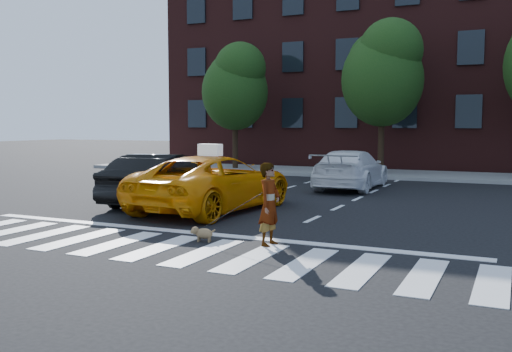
# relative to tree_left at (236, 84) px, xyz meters

# --- Properties ---
(ground) EXTENTS (120.00, 120.00, 0.00)m
(ground) POSITION_rel_tree_left_xyz_m (6.97, -17.00, -4.44)
(ground) COLOR black
(ground) RESTS_ON ground
(crosswalk) EXTENTS (13.00, 2.40, 0.01)m
(crosswalk) POSITION_rel_tree_left_xyz_m (6.97, -17.00, -4.43)
(crosswalk) COLOR silver
(crosswalk) RESTS_ON ground
(stop_line) EXTENTS (12.00, 0.30, 0.01)m
(stop_line) POSITION_rel_tree_left_xyz_m (6.97, -15.40, -4.43)
(stop_line) COLOR silver
(stop_line) RESTS_ON ground
(sidewalk_far) EXTENTS (30.00, 4.00, 0.15)m
(sidewalk_far) POSITION_rel_tree_left_xyz_m (6.97, 0.50, -4.37)
(sidewalk_far) COLOR slate
(sidewalk_far) RESTS_ON ground
(building) EXTENTS (26.00, 10.00, 12.00)m
(building) POSITION_rel_tree_left_xyz_m (6.97, 8.00, 1.56)
(building) COLOR #411917
(building) RESTS_ON ground
(tree_left) EXTENTS (3.39, 3.38, 6.50)m
(tree_left) POSITION_rel_tree_left_xyz_m (0.00, 0.00, 0.00)
(tree_left) COLOR black
(tree_left) RESTS_ON ground
(tree_mid) EXTENTS (3.69, 3.69, 7.10)m
(tree_mid) POSITION_rel_tree_left_xyz_m (7.50, -0.00, 0.41)
(tree_mid) COLOR black
(tree_mid) RESTS_ON ground
(taxi) EXTENTS (2.96, 5.71, 1.54)m
(taxi) POSITION_rel_tree_left_xyz_m (5.57, -12.29, -3.67)
(taxi) COLOR orange
(taxi) RESTS_ON ground
(black_sedan) EXTENTS (1.90, 4.68, 1.51)m
(black_sedan) POSITION_rel_tree_left_xyz_m (3.51, -11.80, -3.68)
(black_sedan) COLOR black
(black_sedan) RESTS_ON ground
(white_suv) EXTENTS (2.13, 4.99, 1.44)m
(white_suv) POSITION_rel_tree_left_xyz_m (7.58, -5.44, -3.72)
(white_suv) COLOR white
(white_suv) RESTS_ON ground
(woman) EXTENTS (0.44, 0.63, 1.65)m
(woman) POSITION_rel_tree_left_xyz_m (8.82, -15.90, -3.62)
(woman) COLOR #999999
(woman) RESTS_ON ground
(dog) EXTENTS (0.53, 0.29, 0.31)m
(dog) POSITION_rel_tree_left_xyz_m (7.43, -16.14, -4.26)
(dog) COLOR #92714A
(dog) RESTS_ON ground
(taxi_sign) EXTENTS (0.67, 0.33, 0.32)m
(taxi_sign) POSITION_rel_tree_left_xyz_m (5.57, -12.49, -2.74)
(taxi_sign) COLOR white
(taxi_sign) RESTS_ON taxi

